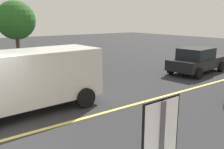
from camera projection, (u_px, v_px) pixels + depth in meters
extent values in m
cube|color=#E0D14C|center=(89.00, 117.00, 8.36)|extent=(28.00, 0.16, 0.01)
cube|color=white|center=(160.00, 143.00, 2.55)|extent=(0.50, 0.03, 0.95)
cube|color=black|center=(160.00, 143.00, 2.55)|extent=(0.54, 0.03, 0.99)
cube|color=silver|center=(28.00, 77.00, 8.67)|extent=(5.30, 2.27, 1.82)
cylinder|color=black|center=(85.00, 98.00, 9.22)|extent=(0.77, 0.30, 0.76)
cylinder|color=black|center=(60.00, 87.00, 10.72)|extent=(0.77, 0.30, 0.76)
cube|color=black|center=(197.00, 63.00, 15.12)|extent=(4.44, 2.26, 0.62)
cube|color=black|center=(196.00, 53.00, 14.84)|extent=(2.21, 1.80, 0.62)
cylinder|color=black|center=(195.00, 63.00, 16.80)|extent=(0.66, 0.29, 0.64)
cylinder|color=black|center=(221.00, 67.00, 15.51)|extent=(0.66, 0.29, 0.64)
cylinder|color=black|center=(171.00, 69.00, 14.88)|extent=(0.66, 0.29, 0.64)
cylinder|color=black|center=(199.00, 73.00, 13.58)|extent=(0.66, 0.29, 0.64)
cylinder|color=#513823|center=(18.00, 52.00, 15.08)|extent=(0.22, 0.22, 2.58)
sphere|color=#286023|center=(16.00, 20.00, 14.65)|extent=(2.34, 2.34, 2.34)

